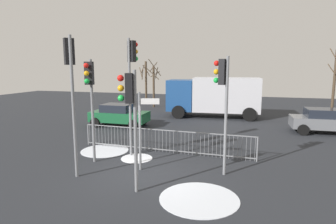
% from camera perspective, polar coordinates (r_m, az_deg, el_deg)
% --- Properties ---
extents(ground_plane, '(60.00, 60.00, 0.00)m').
position_cam_1_polar(ground_plane, '(10.84, -5.04, -12.23)').
color(ground_plane, '#26282D').
extents(traffic_light_foreground_left, '(0.35, 0.57, 4.23)m').
position_cam_1_polar(traffic_light_foreground_left, '(11.76, -15.36, 4.69)').
color(traffic_light_foreground_left, slate).
rests_on(traffic_light_foreground_left, ground).
extents(traffic_light_rear_left, '(0.55, 0.37, 3.84)m').
position_cam_1_polar(traffic_light_rear_left, '(8.69, -7.64, 1.62)').
color(traffic_light_rear_left, slate).
rests_on(traffic_light_rear_left, ground).
extents(traffic_light_rear_right, '(0.55, 0.37, 4.30)m').
position_cam_1_polar(traffic_light_rear_right, '(10.30, 10.95, 4.57)').
color(traffic_light_rear_right, slate).
rests_on(traffic_light_rear_right, ground).
extents(traffic_light_foreground_right, '(0.38, 0.54, 5.13)m').
position_cam_1_polar(traffic_light_foreground_right, '(12.51, -7.30, 8.12)').
color(traffic_light_foreground_right, slate).
rests_on(traffic_light_foreground_right, ground).
extents(traffic_light_mid_left, '(0.48, 0.45, 4.99)m').
position_cam_1_polar(traffic_light_mid_left, '(10.49, -18.93, 7.03)').
color(traffic_light_mid_left, slate).
rests_on(traffic_light_mid_left, ground).
extents(direction_sign_post, '(0.77, 0.24, 3.01)m').
position_cam_1_polar(direction_sign_post, '(10.79, -5.33, -2.98)').
color(direction_sign_post, slate).
rests_on(direction_sign_post, ground).
extents(pedestrian_guard_railing, '(8.26, 0.45, 1.07)m').
position_cam_1_polar(pedestrian_guard_railing, '(13.19, -0.73, -5.77)').
color(pedestrian_guard_railing, slate).
rests_on(pedestrian_guard_railing, ground).
extents(car_grey_near, '(3.87, 2.06, 1.47)m').
position_cam_1_polar(car_grey_near, '(19.29, 28.85, -1.52)').
color(car_grey_near, slate).
rests_on(car_grey_near, ground).
extents(car_green_mid, '(3.80, 1.93, 1.47)m').
position_cam_1_polar(car_green_mid, '(19.29, -9.80, -0.51)').
color(car_green_mid, '#195933').
rests_on(car_green_mid, ground).
extents(delivery_truck, '(7.20, 3.15, 3.10)m').
position_cam_1_polar(delivery_truck, '(22.52, 9.21, 3.36)').
color(delivery_truck, silver).
rests_on(delivery_truck, ground).
extents(bare_tree_left, '(1.72, 1.71, 5.51)m').
position_cam_1_polar(bare_tree_left, '(28.77, 30.39, 5.71)').
color(bare_tree_left, '#473828').
rests_on(bare_tree_left, ground).
extents(bare_tree_centre, '(1.28, 1.31, 4.51)m').
position_cam_1_polar(bare_tree_centre, '(31.21, -4.50, 6.27)').
color(bare_tree_centre, '#473828').
rests_on(bare_tree_centre, ground).
extents(bare_tree_right, '(1.44, 1.36, 4.66)m').
position_cam_1_polar(bare_tree_right, '(27.87, -2.86, 5.67)').
color(bare_tree_right, '#473828').
rests_on(bare_tree_right, ground).
extents(snow_patch_kerb, '(1.36, 1.36, 0.01)m').
position_cam_1_polar(snow_patch_kerb, '(12.56, -6.28, -9.19)').
color(snow_patch_kerb, white).
rests_on(snow_patch_kerb, ground).
extents(snow_patch_island, '(2.23, 2.23, 0.01)m').
position_cam_1_polar(snow_patch_island, '(13.91, -12.54, -7.55)').
color(snow_patch_island, silver).
rests_on(snow_patch_island, ground).
extents(snow_patch_verge, '(2.41, 2.41, 0.01)m').
position_cam_1_polar(snow_patch_verge, '(8.99, 6.26, -16.87)').
color(snow_patch_verge, silver).
rests_on(snow_patch_verge, ground).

